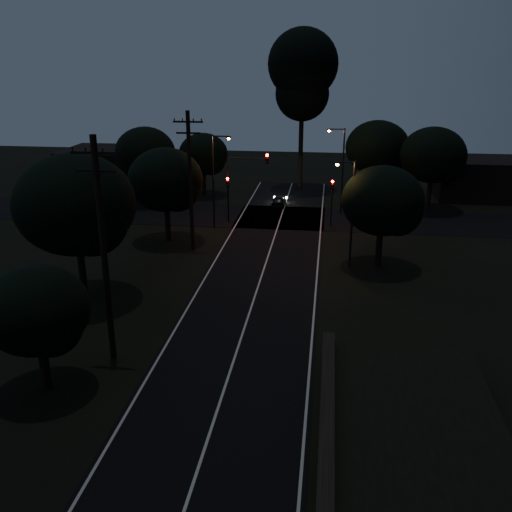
# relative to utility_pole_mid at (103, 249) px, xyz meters

# --- Properties ---
(road_surface) EXTENTS (60.00, 70.00, 0.03)m
(road_surface) POSITION_rel_utility_pole_mid_xyz_m (6.00, 16.12, -5.73)
(road_surface) COLOR black
(road_surface) RESTS_ON ground
(utility_pole_mid) EXTENTS (2.20, 0.30, 11.00)m
(utility_pole_mid) POSITION_rel_utility_pole_mid_xyz_m (0.00, 0.00, 0.00)
(utility_pole_mid) COLOR black
(utility_pole_mid) RESTS_ON ground
(utility_pole_far) EXTENTS (2.20, 0.30, 10.50)m
(utility_pole_far) POSITION_rel_utility_pole_mid_xyz_m (0.00, 17.00, -0.25)
(utility_pole_far) COLOR black
(utility_pole_far) RESTS_ON ground
(tree_left_b) EXTENTS (4.58, 4.58, 5.82)m
(tree_left_b) POSITION_rel_utility_pole_mid_xyz_m (-1.84, -3.09, -1.97)
(tree_left_b) COLOR black
(tree_left_b) RESTS_ON ground
(tree_left_c) EXTENTS (7.11, 7.11, 8.98)m
(tree_left_c) POSITION_rel_utility_pole_mid_xyz_m (-4.25, 6.86, 0.07)
(tree_left_c) COLOR black
(tree_left_c) RESTS_ON ground
(tree_left_d) EXTENTS (5.90, 5.90, 7.49)m
(tree_left_d) POSITION_rel_utility_pole_mid_xyz_m (-2.29, 18.88, -0.88)
(tree_left_d) COLOR black
(tree_left_d) RESTS_ON ground
(tree_far_nw) EXTENTS (5.19, 5.19, 6.58)m
(tree_far_nw) POSITION_rel_utility_pole_mid_xyz_m (-2.82, 34.90, -1.48)
(tree_far_nw) COLOR black
(tree_far_nw) RESTS_ON ground
(tree_far_w) EXTENTS (5.97, 5.97, 7.61)m
(tree_far_w) POSITION_rel_utility_pole_mid_xyz_m (-7.79, 30.88, -0.79)
(tree_far_w) COLOR black
(tree_far_w) RESTS_ON ground
(tree_far_ne) EXTENTS (6.43, 6.43, 8.14)m
(tree_far_ne) POSITION_rel_utility_pole_mid_xyz_m (15.23, 34.87, -0.47)
(tree_far_ne) COLOR black
(tree_far_ne) RESTS_ON ground
(tree_far_e) EXTENTS (6.24, 6.24, 7.92)m
(tree_far_e) POSITION_rel_utility_pole_mid_xyz_m (20.22, 31.87, -0.61)
(tree_far_e) COLOR black
(tree_far_e) RESTS_ON ground
(tree_right_a) EXTENTS (5.67, 5.67, 7.21)m
(tree_right_a) POSITION_rel_utility_pole_mid_xyz_m (14.20, 14.89, -1.06)
(tree_right_a) COLOR black
(tree_right_a) RESTS_ON ground
(tall_pine) EXTENTS (7.53, 7.53, 17.12)m
(tall_pine) POSITION_rel_utility_pole_mid_xyz_m (7.00, 40.00, 6.61)
(tall_pine) COLOR black
(tall_pine) RESTS_ON ground
(building_left) EXTENTS (10.00, 8.00, 4.40)m
(building_left) POSITION_rel_utility_pole_mid_xyz_m (-14.00, 37.00, -3.54)
(building_left) COLOR black
(building_left) RESTS_ON ground
(building_right) EXTENTS (9.00, 7.00, 4.00)m
(building_right) POSITION_rel_utility_pole_mid_xyz_m (26.00, 38.00, -3.74)
(building_right) COLOR black
(building_right) RESTS_ON ground
(signal_left) EXTENTS (0.28, 0.35, 4.10)m
(signal_left) POSITION_rel_utility_pole_mid_xyz_m (1.40, 24.99, -2.90)
(signal_left) COLOR black
(signal_left) RESTS_ON ground
(signal_right) EXTENTS (0.28, 0.35, 4.10)m
(signal_right) POSITION_rel_utility_pole_mid_xyz_m (10.60, 24.99, -2.90)
(signal_right) COLOR black
(signal_right) RESTS_ON ground
(signal_mast) EXTENTS (3.70, 0.35, 6.25)m
(signal_mast) POSITION_rel_utility_pole_mid_xyz_m (3.09, 24.99, -1.40)
(signal_mast) COLOR black
(signal_mast) RESTS_ON ground
(streetlight_a) EXTENTS (1.66, 0.26, 8.00)m
(streetlight_a) POSITION_rel_utility_pole_mid_xyz_m (0.69, 23.00, -1.10)
(streetlight_a) COLOR black
(streetlight_a) RESTS_ON ground
(streetlight_b) EXTENTS (1.66, 0.26, 8.00)m
(streetlight_b) POSITION_rel_utility_pole_mid_xyz_m (11.31, 29.00, -1.10)
(streetlight_b) COLOR black
(streetlight_b) RESTS_ON ground
(streetlight_c) EXTENTS (1.46, 0.26, 7.50)m
(streetlight_c) POSITION_rel_utility_pole_mid_xyz_m (11.83, 15.00, -1.39)
(streetlight_c) COLOR black
(streetlight_c) RESTS_ON ground
(car) EXTENTS (1.39, 3.28, 1.11)m
(car) POSITION_rel_utility_pole_mid_xyz_m (5.42, 31.00, -5.18)
(car) COLOR black
(car) RESTS_ON ground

